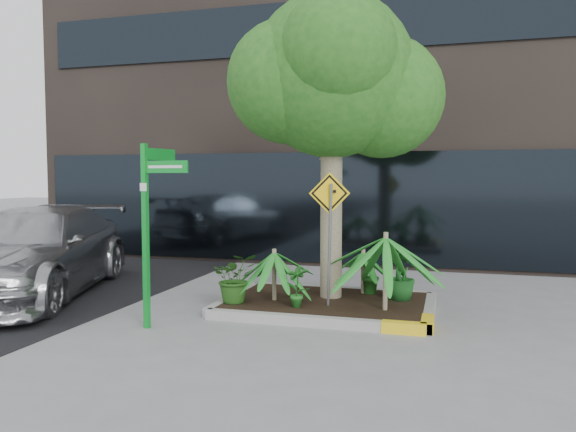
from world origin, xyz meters
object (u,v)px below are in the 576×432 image
(parked_car, at_px, (34,252))
(cattle_sign, at_px, (330,216))
(tree, at_px, (332,76))
(street_sign_post, at_px, (150,215))

(parked_car, xyz_separation_m, cattle_sign, (5.41, -0.09, 0.75))
(tree, xyz_separation_m, street_sign_post, (-2.15, -2.03, -2.15))
(parked_car, distance_m, street_sign_post, 3.51)
(tree, distance_m, parked_car, 6.09)
(tree, height_order, street_sign_post, tree)
(street_sign_post, distance_m, cattle_sign, 2.61)
(tree, height_order, parked_car, tree)
(parked_car, height_order, street_sign_post, street_sign_post)
(parked_car, height_order, cattle_sign, cattle_sign)
(tree, xyz_separation_m, parked_car, (-5.28, -0.67, -2.97))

